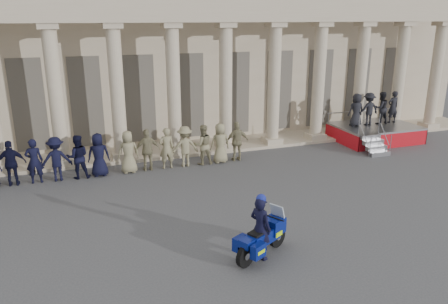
{
  "coord_description": "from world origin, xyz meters",
  "views": [
    {
      "loc": [
        -3.23,
        -12.08,
        6.54
      ],
      "look_at": [
        2.03,
        2.91,
        1.6
      ],
      "focal_mm": 35.0,
      "sensor_mm": 36.0,
      "label": 1
    }
  ],
  "objects": [
    {
      "name": "officer_rank",
      "position": [
        -4.58,
        6.31,
        0.93
      ],
      "size": [
        17.56,
        0.71,
        1.87
      ],
      "color": "black",
      "rests_on": "ground"
    },
    {
      "name": "rider",
      "position": [
        1.35,
        -2.09,
        0.96
      ],
      "size": [
        0.71,
        0.81,
        1.94
      ],
      "rotation": [
        0.0,
        0.0,
        2.07
      ],
      "color": "black",
      "rests_on": "ground"
    },
    {
      "name": "reviewing_stand",
      "position": [
        12.1,
        7.06,
        1.4
      ],
      "size": [
        4.31,
        4.12,
        2.64
      ],
      "color": "gray",
      "rests_on": "ground"
    },
    {
      "name": "building",
      "position": [
        -0.0,
        14.74,
        4.52
      ],
      "size": [
        40.0,
        12.5,
        9.0
      ],
      "color": "tan",
      "rests_on": "ground"
    },
    {
      "name": "motorcycle",
      "position": [
        1.45,
        -2.03,
        0.59
      ],
      "size": [
        1.94,
        1.38,
        1.37
      ],
      "rotation": [
        0.0,
        0.0,
        0.5
      ],
      "color": "black",
      "rests_on": "ground"
    },
    {
      "name": "ground",
      "position": [
        0.0,
        0.0,
        0.0
      ],
      "size": [
        90.0,
        90.0,
        0.0
      ],
      "primitive_type": "plane",
      "color": "#434345",
      "rests_on": "ground"
    }
  ]
}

